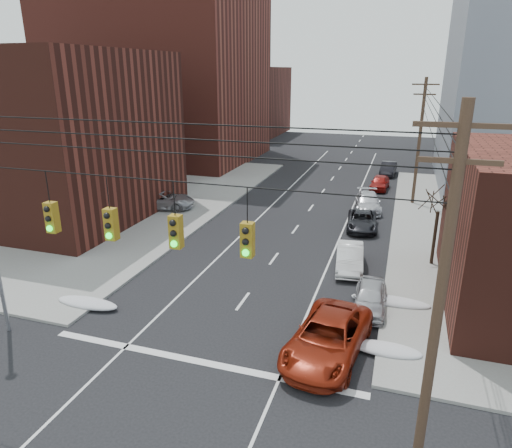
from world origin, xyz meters
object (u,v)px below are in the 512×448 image
Objects in this scene: lot_car_a at (121,207)px; lot_car_c at (78,203)px; red_pickup at (328,338)px; parked_car_a at (370,297)px; parked_car_b at (350,258)px; parked_car_e at (380,183)px; parked_car_f at (388,169)px; parked_car_d at (368,202)px; lot_car_b at (162,200)px; parked_car_c at (362,221)px; lot_car_d at (131,185)px.

lot_car_c reaches higher than lot_car_a.
red_pickup is 4.75m from parked_car_a.
parked_car_e is (0.50, 20.64, -0.02)m from parked_car_b.
red_pickup is 37.20m from parked_car_f.
parked_car_d is (-0.21, 22.15, -0.10)m from red_pickup.
lot_car_c is at bearing -168.60° from parked_car_d.
lot_car_b reaches higher than lot_car_a.
parked_car_e is at bearing -47.58° from lot_car_a.
lot_car_b is at bearing 175.78° from parked_car_c.
lot_car_d reaches higher than parked_car_a.
parked_car_c is 0.93× the size of parked_car_d.
lot_car_c is (-24.45, -23.24, 0.11)m from parked_car_f.
red_pickup is 1.25× the size of lot_car_c.
parked_car_e is 28.79m from lot_car_c.
lot_car_a is 7.80m from lot_car_d.
parked_car_d is (0.00, 5.10, 0.08)m from parked_car_c.
red_pickup is at bearing -147.41° from lot_car_b.
parked_car_a is at bearing 80.21° from red_pickup.
parked_car_a is 0.83× the size of lot_car_c.
parked_car_d is at bearing -85.40° from lot_car_b.
lot_car_a is (-19.14, 4.58, 0.11)m from parked_car_b.
lot_car_b is at bearing 149.62° from parked_car_b.
parked_car_e is (0.50, 7.79, -0.03)m from parked_car_d.
parked_car_d is (0.00, 12.86, 0.00)m from parked_car_b.
red_pickup is at bearing -138.67° from lot_car_c.
parked_car_d is at bearing 83.47° from parked_car_b.
parked_car_c is (0.00, 7.76, -0.08)m from parked_car_b.
parked_car_d is at bearing -89.94° from parked_car_e.
lot_car_b reaches higher than parked_car_c.
lot_car_c is (-25.04, 9.41, 0.17)m from parked_car_a.
parked_car_a is at bearing -111.12° from lot_car_a.
lot_car_d is at bearing 41.28° from lot_car_b.
parked_car_e is 1.00× the size of lot_car_a.
parked_car_b is 19.68m from lot_car_a.
parked_car_d reaches higher than parked_car_b.
parked_car_e is (0.50, 12.88, 0.05)m from parked_car_c.
parked_car_a is at bearing -128.73° from lot_car_c.
parked_car_c is 1.13× the size of lot_car_a.
parked_car_e is 24.82m from lot_car_d.
parked_car_f is (0.81, 37.19, -0.10)m from red_pickup.
red_pickup reaches higher than lot_car_c.
lot_car_d is (-24.21, 16.33, 0.17)m from parked_car_a.
parked_car_a is at bearing -87.85° from parked_car_c.
parked_car_c is at bearing -88.50° from parked_car_e.
parked_car_b is at bearing -89.07° from parked_car_f.
parked_car_a is 26.75m from lot_car_c.
lot_car_b is (-17.43, -13.16, 0.20)m from parked_car_e.
red_pickup is at bearing -95.25° from parked_car_b.
parked_car_d is at bearing 97.81° from red_pickup.
lot_car_c is at bearing 158.45° from parked_car_a.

